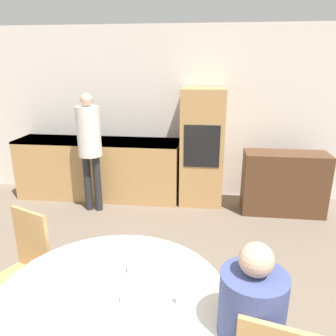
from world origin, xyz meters
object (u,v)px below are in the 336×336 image
Objects in this scene: dining_table at (113,317)px; person_standing at (89,140)px; oven_unit at (202,147)px; bowl_centre at (140,267)px; bowl_far at (41,324)px; bowl_near at (132,298)px; chair_far_left at (25,265)px; person_seated at (250,336)px; sideboard at (284,183)px.

person_standing is at bearing 112.04° from dining_table.
bowl_centre is (-0.34, -2.90, -0.11)m from oven_unit.
bowl_centre is at bearing 52.67° from bowl_far.
oven_unit is 12.55× the size of bowl_near.
chair_far_left reaches higher than bowl_centre.
bowl_near is 0.79× the size of bowl_centre.
person_standing is 12.22× the size of bowl_near.
person_seated is (0.80, -0.22, 0.17)m from dining_table.
person_seated reaches higher than bowl_far.
oven_unit is at bearing 81.49° from dining_table.
person_seated reaches higher than chair_far_left.
dining_table is 0.25m from bowl_near.
oven_unit is at bearing 84.06° from bowl_near.
bowl_centre is at bearing 145.08° from person_seated.
sideboard is 8.25× the size of bowl_near.
oven_unit reaches higher than dining_table.
chair_far_left is (-0.85, 0.47, -0.01)m from dining_table.
oven_unit reaches higher than sideboard.
dining_table is at bearing -119.52° from sideboard.
bowl_centre is (0.13, 0.25, 0.20)m from dining_table.
bowl_far is at bearing -149.38° from bowl_near.
bowl_near is (1.21, -2.69, -0.30)m from person_standing.
sideboard is 0.91× the size of person_seated.
chair_far_left is (-1.32, -2.68, -0.32)m from oven_unit.
oven_unit is at bearing 77.55° from bowl_far.
sideboard is at bearing 58.88° from bowl_far.
person_seated is at bearing -34.92° from bowl_centre.
bowl_near is 0.93× the size of bowl_far.
oven_unit is 3.39m from person_seated.
chair_far_left is 1.80m from person_seated.
bowl_near is at bearing -87.75° from bowl_centre.
sideboard is 2.79m from person_standing.
person_standing is (-1.54, -0.51, 0.18)m from oven_unit.
person_standing reaches higher than bowl_centre.
chair_far_left reaches higher than sideboard.
person_seated is at bearing 0.51° from chair_far_left.
bowl_far is (-1.93, -3.20, 0.31)m from sideboard.
sideboard is at bearing 60.28° from bowl_centre.
oven_unit is 3.54m from bowl_far.
dining_table is 1.46× the size of chair_far_left.
oven_unit is 9.91× the size of bowl_centre.
dining_table is 2.89m from person_standing.
oven_unit is 1.38× the size of person_seated.
bowl_centre is at bearing -119.72° from sideboard.
dining_table is 8.16× the size of bowl_centre.
person_standing reaches higher than sideboard.
bowl_centre is (-0.01, 0.29, 0.00)m from bowl_near.
person_seated is 1.09m from bowl_far.
bowl_near is at bearing 165.15° from person_seated.
person_standing is 3.06m from bowl_far.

